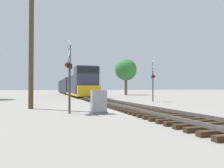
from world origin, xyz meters
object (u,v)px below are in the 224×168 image
(tree_mid_background, at_px, (126,70))
(crossing_signal_far, at_px, (153,78))
(crossing_signal_near, at_px, (69,70))
(freight_train, at_px, (70,86))
(utility_pole, at_px, (31,36))
(relay_cabinet, at_px, (99,102))

(tree_mid_background, bearing_deg, crossing_signal_far, -103.64)
(crossing_signal_near, height_order, crossing_signal_far, crossing_signal_far)
(crossing_signal_near, bearing_deg, tree_mid_background, 167.36)
(freight_train, bearing_deg, crossing_signal_near, -95.95)
(freight_train, height_order, utility_pole, utility_pole)
(utility_pole, distance_m, tree_mid_background, 33.29)
(relay_cabinet, relative_size, utility_pole, 0.13)
(crossing_signal_near, relative_size, relay_cabinet, 3.08)
(tree_mid_background, bearing_deg, freight_train, 144.25)
(crossing_signal_near, relative_size, tree_mid_background, 0.50)
(freight_train, relative_size, utility_pole, 5.17)
(relay_cabinet, relative_size, tree_mid_background, 0.16)
(crossing_signal_near, height_order, relay_cabinet, crossing_signal_near)
(crossing_signal_far, bearing_deg, tree_mid_background, 5.51)
(freight_train, bearing_deg, utility_pole, -99.89)
(crossing_signal_near, distance_m, crossing_signal_far, 12.80)
(freight_train, relative_size, crossing_signal_near, 12.67)
(crossing_signal_near, height_order, utility_pole, utility_pole)
(freight_train, xyz_separation_m, utility_pole, (-6.33, -36.33, 2.93))
(relay_cabinet, distance_m, tree_mid_background, 35.58)
(utility_pole, xyz_separation_m, tree_mid_background, (17.35, 28.40, 0.52))
(crossing_signal_near, bearing_deg, utility_pole, -136.31)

